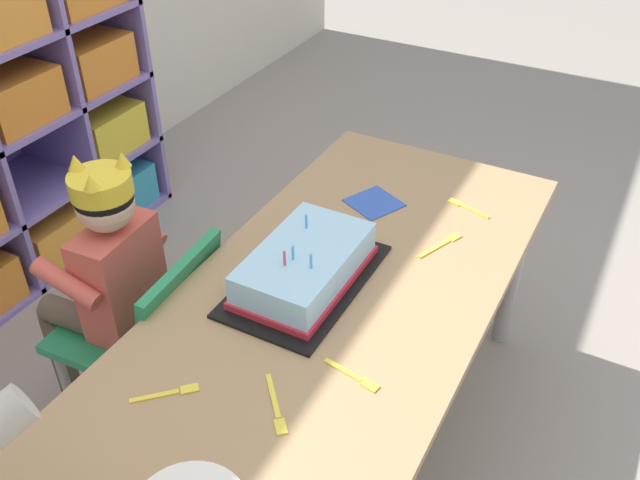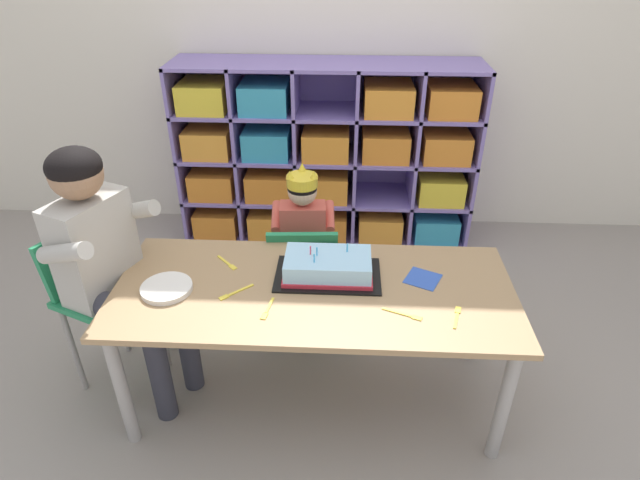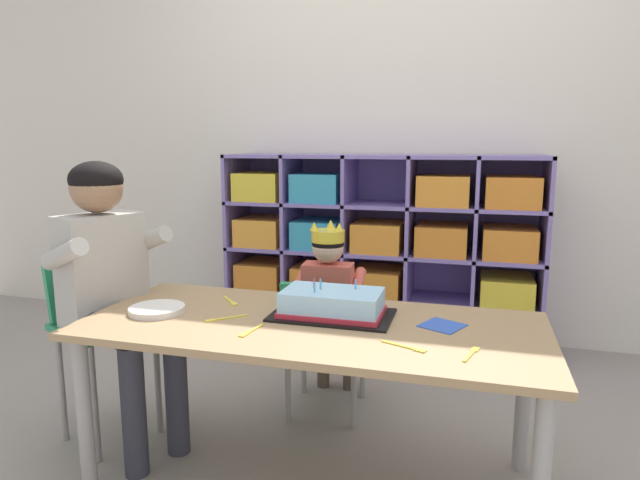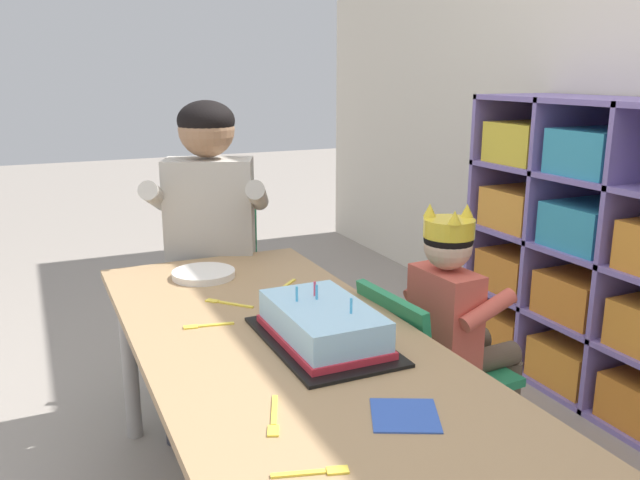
{
  "view_description": "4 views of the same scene",
  "coord_description": "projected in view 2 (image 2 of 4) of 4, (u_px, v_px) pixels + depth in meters",
  "views": [
    {
      "loc": [
        -1.0,
        -0.52,
        1.57
      ],
      "look_at": [
        -0.01,
        0.01,
        0.75
      ],
      "focal_mm": 38.78,
      "sensor_mm": 36.0,
      "label": 1
    },
    {
      "loc": [
        0.11,
        -1.59,
        1.75
      ],
      "look_at": [
        0.02,
        0.07,
        0.74
      ],
      "focal_mm": 29.39,
      "sensor_mm": 36.0,
      "label": 2
    },
    {
      "loc": [
        0.5,
        -1.65,
        1.15
      ],
      "look_at": [
        0.0,
        0.1,
        0.83
      ],
      "focal_mm": 30.61,
      "sensor_mm": 36.0,
      "label": 3
    },
    {
      "loc": [
        1.33,
        -0.51,
        1.18
      ],
      "look_at": [
        -0.01,
        0.1,
        0.8
      ],
      "focal_mm": 36.61,
      "sensor_mm": 36.0,
      "label": 4
    }
  ],
  "objects": [
    {
      "name": "classroom_chair_blue",
      "position": [
        303.0,
        264.0,
        2.47
      ],
      "size": [
        0.36,
        0.38,
        0.61
      ],
      "rotation": [
        0.0,
        0.0,
        3.21
      ],
      "color": "#238451",
      "rests_on": "ground"
    },
    {
      "name": "ground",
      "position": [
        315.0,
        393.0,
        2.27
      ],
      "size": [
        16.0,
        16.0,
        0.0
      ],
      "primitive_type": "plane",
      "color": "gray"
    },
    {
      "name": "fork_near_child_seat",
      "position": [
        228.0,
        263.0,
        2.12
      ],
      "size": [
        0.1,
        0.1,
        0.0
      ],
      "rotation": [
        0.0,
        0.0,
        2.34
      ],
      "color": "yellow",
      "rests_on": "activity_table"
    },
    {
      "name": "fork_near_cake_tray",
      "position": [
        267.0,
        310.0,
        1.86
      ],
      "size": [
        0.04,
        0.12,
        0.0
      ],
      "rotation": [
        0.0,
        0.0,
        1.39
      ],
      "color": "yellow",
      "rests_on": "activity_table"
    },
    {
      "name": "storage_cubby_shelf",
      "position": [
        324.0,
        161.0,
        3.19
      ],
      "size": [
        1.77,
        0.39,
        1.09
      ],
      "color": "#7F6BB2",
      "rests_on": "ground"
    },
    {
      "name": "paper_napkin_square",
      "position": [
        423.0,
        279.0,
        2.03
      ],
      "size": [
        0.16,
        0.16,
        0.0
      ],
      "primitive_type": "cube",
      "rotation": [
        0.0,
        0.0,
        -0.45
      ],
      "color": "#3356B7",
      "rests_on": "activity_table"
    },
    {
      "name": "classroom_chair_adult_side",
      "position": [
        99.0,
        291.0,
        2.14
      ],
      "size": [
        0.42,
        0.42,
        0.72
      ],
      "rotation": [
        0.0,
        0.0,
        1.18
      ],
      "color": "#238451",
      "rests_on": "ground"
    },
    {
      "name": "child_with_crown",
      "position": [
        303.0,
        226.0,
        2.49
      ],
      "size": [
        0.31,
        0.31,
        0.83
      ],
      "rotation": [
        0.0,
        0.0,
        3.21
      ],
      "color": "#D15647",
      "rests_on": "ground"
    },
    {
      "name": "fork_at_table_front_edge",
      "position": [
        457.0,
        316.0,
        1.83
      ],
      "size": [
        0.05,
        0.12,
        0.0
      ],
      "rotation": [
        0.0,
        0.0,
        4.43
      ],
      "color": "yellow",
      "rests_on": "activity_table"
    },
    {
      "name": "paper_plate_stack",
      "position": [
        167.0,
        288.0,
        1.96
      ],
      "size": [
        0.19,
        0.19,
        0.02
      ],
      "primitive_type": "cylinder",
      "color": "white",
      "rests_on": "activity_table"
    },
    {
      "name": "birthday_cake_on_tray",
      "position": [
        328.0,
        267.0,
        2.03
      ],
      "size": [
        0.41,
        0.25,
        0.13
      ],
      "color": "black",
      "rests_on": "activity_table"
    },
    {
      "name": "adult_helper_seated",
      "position": [
        108.0,
        252.0,
        1.98
      ],
      "size": [
        0.49,
        0.47,
        1.09
      ],
      "rotation": [
        0.0,
        0.0,
        1.18
      ],
      "color": "#B2ADA3",
      "rests_on": "ground"
    },
    {
      "name": "fork_scattered_mid_table",
      "position": [
        405.0,
        314.0,
        1.84
      ],
      "size": [
        0.14,
        0.07,
        0.0
      ],
      "rotation": [
        0.0,
        0.0,
        2.76
      ],
      "color": "yellow",
      "rests_on": "activity_table"
    },
    {
      "name": "fork_by_napkin",
      "position": [
        234.0,
        293.0,
        1.95
      ],
      "size": [
        0.12,
        0.11,
        0.0
      ],
      "rotation": [
        0.0,
        0.0,
        0.73
      ],
      "color": "yellow",
      "rests_on": "activity_table"
    },
    {
      "name": "activity_table",
      "position": [
        314.0,
        301.0,
        2.01
      ],
      "size": [
        1.52,
        0.65,
        0.57
      ],
      "color": "#A37F56",
      "rests_on": "ground"
    }
  ]
}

